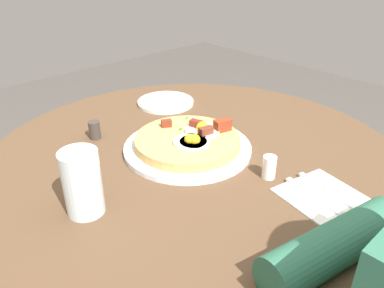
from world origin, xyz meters
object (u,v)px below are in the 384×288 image
object	(u,v)px
pizza_plate	(189,147)
water_glass	(82,183)
dining_table	(195,214)
knife	(322,202)
fork	(335,196)
bread_plate	(166,102)
breakfast_pizza	(190,140)
pepper_shaker	(95,130)
salt_shaker	(269,167)

from	to	relation	value
pizza_plate	water_glass	world-z (taller)	water_glass
dining_table	knife	distance (m)	0.35
fork	pizza_plate	bearing A→B (deg)	23.80
bread_plate	knife	xyz separation A→B (m)	(0.58, -0.10, 0.00)
pizza_plate	breakfast_pizza	distance (m)	0.02
pizza_plate	knife	world-z (taller)	pizza_plate
dining_table	water_glass	bearing A→B (deg)	-86.63
dining_table	bread_plate	bearing A→B (deg)	152.93
dining_table	breakfast_pizza	xyz separation A→B (m)	(-0.02, 0.01, 0.20)
knife	pepper_shaker	size ratio (longest dim) A/B	4.00
pizza_plate	knife	distance (m)	0.33
bread_plate	fork	bearing A→B (deg)	-6.32
knife	pepper_shaker	world-z (taller)	pepper_shaker
dining_table	knife	bearing A→B (deg)	8.25
knife	salt_shaker	world-z (taller)	salt_shaker
bread_plate	salt_shaker	size ratio (longest dim) A/B	3.40
fork	water_glass	size ratio (longest dim) A/B	1.46
pepper_shaker	breakfast_pizza	bearing A→B (deg)	33.55
knife	pepper_shaker	distance (m)	0.55
pepper_shaker	fork	bearing A→B (deg)	21.13
breakfast_pizza	fork	world-z (taller)	breakfast_pizza
breakfast_pizza	knife	bearing A→B (deg)	6.35
dining_table	fork	world-z (taller)	fork
pizza_plate	knife	bearing A→B (deg)	6.76
breakfast_pizza	dining_table	bearing A→B (deg)	-17.51
dining_table	breakfast_pizza	distance (m)	0.20
dining_table	knife	world-z (taller)	knife
dining_table	breakfast_pizza	size ratio (longest dim) A/B	3.97
fork	pepper_shaker	size ratio (longest dim) A/B	4.00
pepper_shaker	bread_plate	bearing A→B (deg)	101.46
dining_table	breakfast_pizza	bearing A→B (deg)	162.49
fork	water_glass	xyz separation A→B (m)	(-0.29, -0.37, 0.05)
pepper_shaker	water_glass	bearing A→B (deg)	-33.37
bread_plate	fork	xyz separation A→B (m)	(0.59, -0.06, 0.00)
breakfast_pizza	bread_plate	distance (m)	0.29
breakfast_pizza	pepper_shaker	size ratio (longest dim) A/B	5.43
knife	water_glass	size ratio (longest dim) A/B	1.46
water_glass	salt_shaker	size ratio (longest dim) A/B	2.49
fork	bread_plate	bearing A→B (deg)	4.94
pizza_plate	bread_plate	world-z (taller)	pizza_plate
dining_table	pepper_shaker	bearing A→B (deg)	-150.69
breakfast_pizza	water_glass	distance (m)	0.30
breakfast_pizza	pepper_shaker	bearing A→B (deg)	-146.45
fork	salt_shaker	world-z (taller)	salt_shaker
bread_plate	breakfast_pizza	bearing A→B (deg)	-27.88
knife	dining_table	bearing A→B (deg)	19.50
pizza_plate	pepper_shaker	xyz separation A→B (m)	(-0.20, -0.13, 0.02)
fork	salt_shaker	distance (m)	0.14
water_glass	bread_plate	bearing A→B (deg)	124.67
knife	water_glass	world-z (taller)	water_glass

